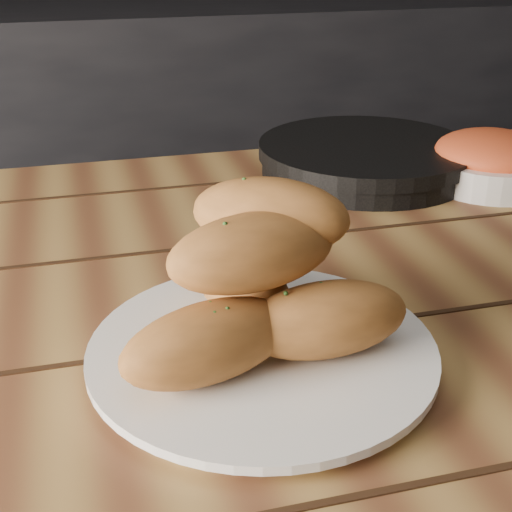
# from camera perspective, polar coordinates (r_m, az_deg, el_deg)

# --- Properties ---
(counter) EXTENTS (2.80, 0.60, 0.90)m
(counter) POSITION_cam_1_polar(r_m,az_deg,el_deg) (1.97, 0.37, 6.76)
(counter) COLOR black
(counter) RESTS_ON ground
(table) EXTENTS (1.57, 0.89, 0.75)m
(table) POSITION_cam_1_polar(r_m,az_deg,el_deg) (0.81, 8.43, -7.16)
(table) COLOR #9F753B
(table) RESTS_ON ground
(plate) EXTENTS (0.29, 0.29, 0.02)m
(plate) POSITION_cam_1_polar(r_m,az_deg,el_deg) (0.60, 0.49, -7.79)
(plate) COLOR white
(plate) RESTS_ON table
(bread_rolls) EXTENTS (0.24, 0.21, 0.13)m
(bread_rolls) POSITION_cam_1_polar(r_m,az_deg,el_deg) (0.57, 0.30, -2.22)
(bread_rolls) COLOR #AB682F
(bread_rolls) RESTS_ON plate
(skillet) EXTENTS (0.43, 0.31, 0.05)m
(skillet) POSITION_cam_1_polar(r_m,az_deg,el_deg) (1.04, 8.85, 7.77)
(skillet) COLOR black
(skillet) RESTS_ON table
(bowl) EXTENTS (0.18, 0.18, 0.07)m
(bowl) POSITION_cam_1_polar(r_m,az_deg,el_deg) (1.04, 18.33, 7.25)
(bowl) COLOR white
(bowl) RESTS_ON table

